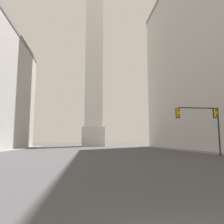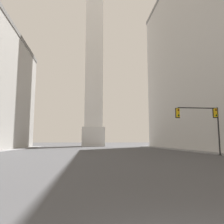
# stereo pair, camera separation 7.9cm
# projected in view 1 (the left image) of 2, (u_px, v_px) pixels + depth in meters

# --- Properties ---
(obelisk) EXTENTS (7.26, 7.26, 70.69)m
(obelisk) POSITION_uv_depth(u_px,v_px,m) (94.00, 47.00, 75.39)
(obelisk) COLOR silver
(obelisk) RESTS_ON ground_plane
(traffic_light_mid_right) EXTENTS (5.84, 0.51, 6.13)m
(traffic_light_mid_right) POSITION_uv_depth(u_px,v_px,m) (204.00, 118.00, 28.09)
(traffic_light_mid_right) COLOR black
(traffic_light_mid_right) RESTS_ON ground_plane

